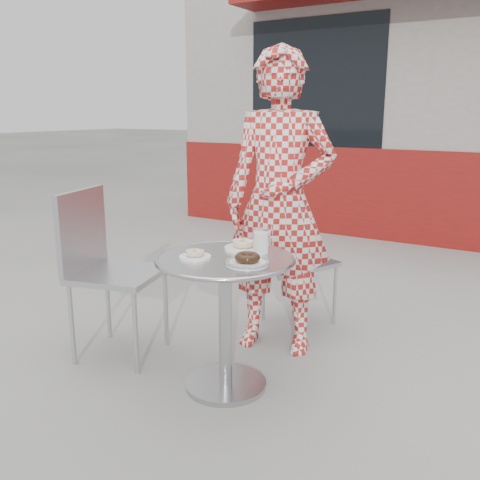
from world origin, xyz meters
The scene contains 10 objects.
ground centered at (0.00, 0.00, 0.00)m, with size 60.00×60.00×0.00m, color #979590.
storefront centered at (0.00, 5.56, 1.49)m, with size 6.02×4.55×3.00m.
bistro_table centered at (-0.05, -0.03, 0.53)m, with size 0.69×0.69×0.70m.
chair_far centered at (-0.11, 0.95, 0.26)m, with size 0.51×0.52×0.83m.
chair_left centered at (-0.79, -0.02, 0.30)m, with size 0.57×0.56×0.97m.
seated_person centered at (-0.06, 0.57, 0.88)m, with size 0.64×0.42×1.76m, color #A41B19.
plate_far centered at (-0.05, 0.16, 0.72)m, with size 0.20×0.20×0.05m.
plate_near centered at (-0.17, -0.11, 0.71)m, with size 0.16×0.16×0.04m.
plate_checker centered at (0.11, -0.07, 0.72)m, with size 0.21×0.21×0.05m.
milk_cup centered at (0.07, 0.13, 0.76)m, with size 0.08×0.08×0.13m.
Camera 1 is at (1.34, -2.14, 1.40)m, focal length 40.00 mm.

